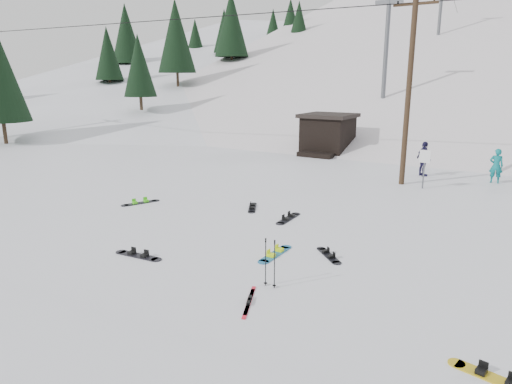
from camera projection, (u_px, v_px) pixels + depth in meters
The scene contains 20 objects.
ground at pixel (187, 275), 12.21m from camera, with size 200.00×200.00×0.00m, color white.
ski_slope at pixel (461, 211), 60.39m from camera, with size 60.00×75.00×45.00m, color silver.
ridge_left at pixel (212, 182), 72.87m from camera, with size 34.00×85.00×38.00m, color white.
treeline_left at pixel (187, 117), 62.59m from camera, with size 20.00×64.00×10.00m, color black, non-canonical shape.
treeline_crest at pixel (495, 107), 83.00m from camera, with size 50.00×6.00×10.00m, color black, non-canonical shape.
utility_pole at pixel (409, 88), 21.57m from camera, with size 2.00×0.26×9.00m.
trail_sign at pixel (425, 162), 21.48m from camera, with size 0.50×0.09×1.85m.
lift_hut at pixel (328, 134), 31.68m from camera, with size 3.40×4.10×2.75m.
lift_tower_near at pixel (387, 44), 37.05m from camera, with size 2.20×0.36×8.00m.
hero_snowboard at pixel (275, 254), 13.60m from camera, with size 0.32×1.71×0.12m.
hero_skis at pixel (249, 301), 10.72m from camera, with size 0.74×1.51×0.08m.
ski_poles at pixel (270, 263), 11.37m from camera, with size 0.35×0.09×1.27m.
board_scatter_a at pixel (138, 255), 13.48m from camera, with size 1.65×0.44×0.12m.
board_scatter_b at pixel (252, 207), 18.48m from camera, with size 0.90×1.39×0.11m.
board_scatter_c at pixel (141, 203), 19.19m from camera, with size 0.85×1.57×0.12m.
board_scatter_d at pixel (329, 255), 13.51m from camera, with size 1.11×1.07×0.10m.
board_scatter_e at pixel (496, 378), 7.95m from camera, with size 1.63×0.57×0.12m.
board_scatter_f at pixel (288, 218), 17.05m from camera, with size 0.39×1.72×0.12m.
skier_teal at pixel (496, 166), 22.75m from camera, with size 0.63×0.42×1.74m, color #0B6D70.
skier_navy at pixel (424, 159), 24.36m from camera, with size 1.09×0.45×1.86m, color #1D193F.
Camera 1 is at (7.56, -8.61, 5.12)m, focal length 32.00 mm.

